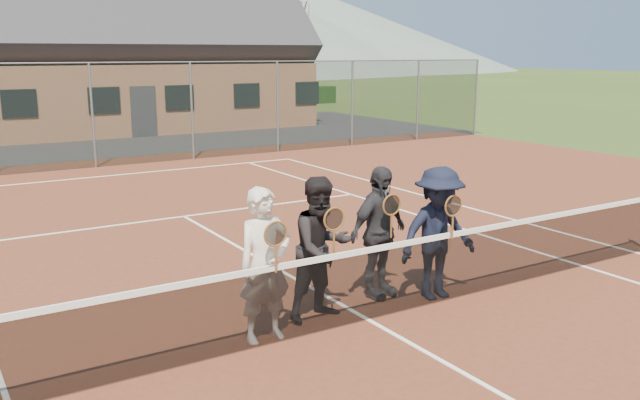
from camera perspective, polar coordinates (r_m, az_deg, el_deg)
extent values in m
plane|color=#2E4217|center=(27.02, -21.64, 4.48)|extent=(220.00, 220.00, 0.00)
cube|color=#562819|center=(8.59, 4.08, -10.12)|extent=(30.00, 30.00, 0.02)
cube|color=black|center=(38.79, -24.98, 7.15)|extent=(40.00, 1.20, 1.10)
cone|color=#56675E|center=(117.73, -1.35, 14.13)|extent=(90.00, 90.00, 14.00)
cube|color=white|center=(19.16, -17.19, 1.98)|extent=(10.97, 0.06, 0.01)
cube|color=white|center=(12.45, 25.07, -4.04)|extent=(0.06, 23.77, 0.01)
cube|color=white|center=(11.36, 21.24, -5.21)|extent=(0.06, 23.77, 0.01)
cube|color=white|center=(14.02, -11.40, -1.36)|extent=(8.23, 0.06, 0.01)
cube|color=white|center=(8.58, 4.08, -10.03)|extent=(0.06, 12.80, 0.01)
cube|color=black|center=(8.42, 4.13, -7.16)|extent=(11.60, 0.02, 0.88)
cube|color=white|center=(8.28, 4.18, -4.22)|extent=(11.60, 0.03, 0.07)
cylinder|color=slate|center=(20.53, -18.62, 6.70)|extent=(0.07, 0.07, 3.00)
cylinder|color=slate|center=(21.42, -10.74, 7.34)|extent=(0.07, 0.07, 3.00)
cylinder|color=slate|center=(22.67, -3.60, 7.79)|extent=(0.07, 0.07, 3.00)
cylinder|color=slate|center=(24.22, 2.72, 8.09)|extent=(0.07, 0.07, 3.00)
cylinder|color=slate|center=(26.04, 8.23, 8.27)|extent=(0.07, 0.07, 3.00)
cylinder|color=slate|center=(28.05, 12.99, 8.37)|extent=(0.07, 0.07, 3.00)
cube|color=black|center=(20.53, -18.62, 6.70)|extent=(30.00, 0.03, 3.00)
cylinder|color=slate|center=(20.46, -18.91, 10.88)|extent=(30.00, 0.04, 0.04)
cube|color=#9E6B4C|center=(31.68, -16.01, 8.45)|extent=(15.00, 8.00, 2.80)
cube|color=#2D2D33|center=(27.72, -14.63, 7.21)|extent=(1.00, 0.06, 2.00)
cube|color=black|center=(26.71, -24.01, 7.45)|extent=(1.20, 0.06, 1.00)
cube|color=black|center=(27.28, -17.72, 8.00)|extent=(1.20, 0.06, 1.00)
cube|color=black|center=(28.17, -11.75, 8.44)|extent=(1.20, 0.06, 1.00)
cube|color=black|center=(29.33, -6.19, 8.77)|extent=(1.20, 0.06, 1.00)
cube|color=black|center=(30.75, -1.08, 9.00)|extent=(1.20, 0.06, 1.00)
cylinder|color=#392615|center=(40.00, -22.48, 9.46)|extent=(0.22, 0.22, 3.85)
cylinder|color=#372614|center=(42.82, -8.99, 10.36)|extent=(0.22, 0.22, 3.85)
cylinder|color=#352013|center=(45.49, -1.90, 10.61)|extent=(0.22, 0.22, 3.85)
imported|color=silver|center=(7.74, -4.66, -5.49)|extent=(0.67, 0.45, 1.80)
torus|color=brown|center=(7.39, -3.76, -2.87)|extent=(0.29, 0.02, 0.29)
cylinder|color=black|center=(7.39, -3.76, -2.87)|extent=(0.25, 0.00, 0.25)
cylinder|color=brown|center=(7.47, -3.73, -4.94)|extent=(0.03, 0.03, 0.32)
imported|color=black|center=(8.36, 0.16, -4.10)|extent=(0.93, 0.76, 1.80)
torus|color=brown|center=(8.03, 1.18, -1.61)|extent=(0.29, 0.02, 0.29)
cylinder|color=black|center=(8.03, 1.18, -1.61)|extent=(0.25, 0.00, 0.25)
cylinder|color=brown|center=(8.10, 1.18, -3.54)|extent=(0.03, 0.03, 0.32)
imported|color=#27272C|center=(9.13, 4.96, -2.73)|extent=(1.13, 0.68, 1.80)
torus|color=brown|center=(8.82, 6.06, -0.41)|extent=(0.29, 0.02, 0.29)
cylinder|color=black|center=(8.82, 6.06, -0.41)|extent=(0.25, 0.00, 0.25)
cylinder|color=brown|center=(8.88, 6.02, -2.17)|extent=(0.03, 0.03, 0.32)
imported|color=black|center=(9.18, 9.91, -2.78)|extent=(1.22, 0.77, 1.80)
torus|color=brown|center=(8.89, 11.16, -0.48)|extent=(0.29, 0.02, 0.29)
cylinder|color=black|center=(8.89, 11.16, -0.48)|extent=(0.25, 0.00, 0.25)
cylinder|color=brown|center=(8.95, 11.09, -2.23)|extent=(0.03, 0.03, 0.32)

